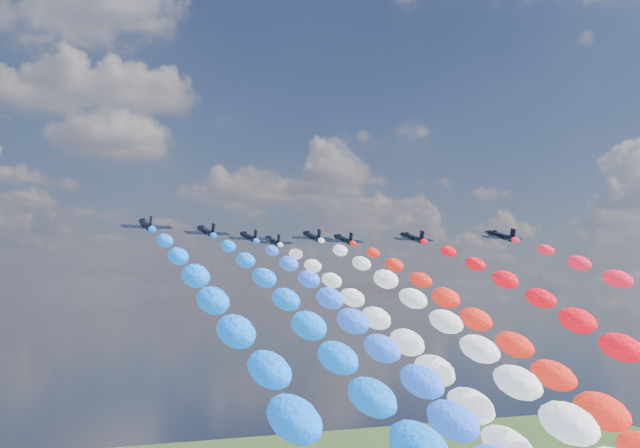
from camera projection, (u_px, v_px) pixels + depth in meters
name	position (u px, v px, depth m)	size (l,w,h in m)	color
jet_0	(146.00, 225.00, 134.30)	(8.09, 10.85, 2.39)	black
trail_0	(281.00, 428.00, 76.94)	(5.82, 118.77, 51.24)	#0961FF
jet_1	(206.00, 231.00, 149.12)	(8.09, 10.85, 2.39)	black
trail_1	(357.00, 406.00, 91.77)	(5.82, 118.77, 51.24)	blue
jet_2	(249.00, 237.00, 164.46)	(8.09, 10.85, 2.39)	black
trail_2	(401.00, 389.00, 107.10)	(5.82, 118.77, 51.24)	#2259FC
jet_3	(312.00, 236.00, 163.11)	(8.09, 10.85, 2.39)	black
trail_3	(500.00, 390.00, 105.75)	(5.82, 118.77, 51.24)	silver
jet_4	(273.00, 241.00, 177.91)	(8.09, 10.85, 2.39)	black
trail_4	(419.00, 378.00, 120.55)	(5.82, 118.77, 51.24)	white
jet_5	(343.00, 239.00, 172.32)	(8.09, 10.85, 2.39)	black
trail_5	(532.00, 382.00, 114.97)	(5.82, 118.77, 51.24)	red
jet_6	(412.00, 238.00, 166.90)	(8.09, 10.85, 2.39)	black
jet_7	(501.00, 236.00, 161.41)	(8.09, 10.85, 2.39)	black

